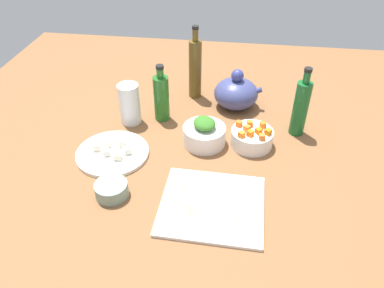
# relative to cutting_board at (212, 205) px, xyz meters

# --- Properties ---
(tabletop) EXTENTS (1.90, 1.90, 0.03)m
(tabletop) POSITION_rel_cutting_board_xyz_m (-0.08, 0.21, -0.02)
(tabletop) COLOR brown
(tabletop) RESTS_ON ground
(cutting_board) EXTENTS (0.29, 0.27, 0.01)m
(cutting_board) POSITION_rel_cutting_board_xyz_m (0.00, 0.00, 0.00)
(cutting_board) COLOR silver
(cutting_board) RESTS_ON tabletop
(plate_tofu) EXTENTS (0.23, 0.23, 0.01)m
(plate_tofu) POSITION_rel_cutting_board_xyz_m (-0.34, 0.18, 0.00)
(plate_tofu) COLOR white
(plate_tofu) RESTS_ON tabletop
(bowl_greens) EXTENTS (0.14, 0.14, 0.06)m
(bowl_greens) POSITION_rel_cutting_board_xyz_m (-0.05, 0.28, 0.03)
(bowl_greens) COLOR white
(bowl_greens) RESTS_ON tabletop
(bowl_carrots) EXTENTS (0.14, 0.14, 0.06)m
(bowl_carrots) POSITION_rel_cutting_board_xyz_m (0.10, 0.30, 0.02)
(bowl_carrots) COLOR white
(bowl_carrots) RESTS_ON tabletop
(bowl_small_side) EXTENTS (0.09, 0.09, 0.04)m
(bowl_small_side) POSITION_rel_cutting_board_xyz_m (-0.29, 0.01, 0.02)
(bowl_small_side) COLOR gray
(bowl_small_side) RESTS_ON tabletop
(teapot) EXTENTS (0.18, 0.16, 0.15)m
(teapot) POSITION_rel_cutting_board_xyz_m (0.04, 0.53, 0.05)
(teapot) COLOR #40467E
(teapot) RESTS_ON tabletop
(bottle_0) EXTENTS (0.05, 0.05, 0.29)m
(bottle_0) POSITION_rel_cutting_board_xyz_m (-0.13, 0.59, 0.12)
(bottle_0) COLOR brown
(bottle_0) RESTS_ON tabletop
(bottle_1) EXTENTS (0.05, 0.05, 0.25)m
(bottle_1) POSITION_rel_cutting_board_xyz_m (0.26, 0.39, 0.10)
(bottle_1) COLOR #1A612A
(bottle_1) RESTS_ON tabletop
(bottle_2) EXTENTS (0.05, 0.05, 0.21)m
(bottle_2) POSITION_rel_cutting_board_xyz_m (-0.22, 0.41, 0.08)
(bottle_2) COLOR #256821
(bottle_2) RESTS_ON tabletop
(drinking_glass_0) EXTENTS (0.07, 0.07, 0.15)m
(drinking_glass_0) POSITION_rel_cutting_board_xyz_m (-0.33, 0.38, 0.07)
(drinking_glass_0) COLOR white
(drinking_glass_0) RESTS_ON tabletop
(carrot_cube_0) EXTENTS (0.02, 0.02, 0.02)m
(carrot_cube_0) POSITION_rel_cutting_board_xyz_m (0.14, 0.32, 0.06)
(carrot_cube_0) COLOR orange
(carrot_cube_0) RESTS_ON bowl_carrots
(carrot_cube_1) EXTENTS (0.02, 0.02, 0.02)m
(carrot_cube_1) POSITION_rel_cutting_board_xyz_m (0.06, 0.32, 0.06)
(carrot_cube_1) COLOR orange
(carrot_cube_1) RESTS_ON bowl_carrots
(carrot_cube_2) EXTENTS (0.03, 0.03, 0.02)m
(carrot_cube_2) POSITION_rel_cutting_board_xyz_m (0.08, 0.30, 0.06)
(carrot_cube_2) COLOR orange
(carrot_cube_2) RESTS_ON bowl_carrots
(carrot_cube_3) EXTENTS (0.03, 0.03, 0.02)m
(carrot_cube_3) POSITION_rel_cutting_board_xyz_m (0.12, 0.29, 0.06)
(carrot_cube_3) COLOR orange
(carrot_cube_3) RESTS_ON bowl_carrots
(carrot_cube_4) EXTENTS (0.02, 0.02, 0.02)m
(carrot_cube_4) POSITION_rel_cutting_board_xyz_m (0.09, 0.32, 0.06)
(carrot_cube_4) COLOR orange
(carrot_cube_4) RESTS_ON bowl_carrots
(carrot_cube_5) EXTENTS (0.02, 0.02, 0.02)m
(carrot_cube_5) POSITION_rel_cutting_board_xyz_m (0.13, 0.25, 0.06)
(carrot_cube_5) COLOR orange
(carrot_cube_5) RESTS_ON bowl_carrots
(carrot_cube_6) EXTENTS (0.02, 0.02, 0.02)m
(carrot_cube_6) POSITION_rel_cutting_board_xyz_m (0.07, 0.26, 0.06)
(carrot_cube_6) COLOR orange
(carrot_cube_6) RESTS_ON bowl_carrots
(carrot_cube_7) EXTENTS (0.03, 0.03, 0.02)m
(carrot_cube_7) POSITION_rel_cutting_board_xyz_m (0.15, 0.29, 0.06)
(carrot_cube_7) COLOR orange
(carrot_cube_7) RESTS_ON bowl_carrots
(carrot_cube_8) EXTENTS (0.02, 0.02, 0.02)m
(carrot_cube_8) POSITION_rel_cutting_board_xyz_m (0.09, 0.27, 0.06)
(carrot_cube_8) COLOR orange
(carrot_cube_8) RESTS_ON bowl_carrots
(chopped_greens_mound) EXTENTS (0.10, 0.11, 0.03)m
(chopped_greens_mound) POSITION_rel_cutting_board_xyz_m (-0.05, 0.28, 0.08)
(chopped_greens_mound) COLOR #387625
(chopped_greens_mound) RESTS_ON bowl_greens
(tofu_cube_0) EXTENTS (0.03, 0.03, 0.02)m
(tofu_cube_0) POSITION_rel_cutting_board_xyz_m (-0.35, 0.16, 0.02)
(tofu_cube_0) COLOR white
(tofu_cube_0) RESTS_ON plate_tofu
(tofu_cube_1) EXTENTS (0.03, 0.03, 0.02)m
(tofu_cube_1) POSITION_rel_cutting_board_xyz_m (-0.32, 0.22, 0.02)
(tofu_cube_1) COLOR silver
(tofu_cube_1) RESTS_ON plate_tofu
(tofu_cube_2) EXTENTS (0.02, 0.02, 0.02)m
(tofu_cube_2) POSITION_rel_cutting_board_xyz_m (-0.31, 0.15, 0.02)
(tofu_cube_2) COLOR white
(tofu_cube_2) RESTS_ON plate_tofu
(tofu_cube_3) EXTENTS (0.03, 0.03, 0.02)m
(tofu_cube_3) POSITION_rel_cutting_board_xyz_m (-0.36, 0.21, 0.02)
(tofu_cube_3) COLOR #FBEDCD
(tofu_cube_3) RESTS_ON plate_tofu
(tofu_cube_4) EXTENTS (0.03, 0.03, 0.02)m
(tofu_cube_4) POSITION_rel_cutting_board_xyz_m (-0.39, 0.19, 0.02)
(tofu_cube_4) COLOR #F2E5CC
(tofu_cube_4) RESTS_ON plate_tofu
(tofu_cube_5) EXTENTS (0.03, 0.03, 0.02)m
(tofu_cube_5) POSITION_rel_cutting_board_xyz_m (-0.29, 0.18, 0.02)
(tofu_cube_5) COLOR white
(tofu_cube_5) RESTS_ON plate_tofu
(dumpling_0) EXTENTS (0.06, 0.06, 0.03)m
(dumpling_0) POSITION_rel_cutting_board_xyz_m (-0.06, -0.04, 0.02)
(dumpling_0) COLOR beige
(dumpling_0) RESTS_ON cutting_board
(dumpling_1) EXTENTS (0.07, 0.07, 0.03)m
(dumpling_1) POSITION_rel_cutting_board_xyz_m (0.07, -0.06, 0.02)
(dumpling_1) COLOR beige
(dumpling_1) RESTS_ON cutting_board
(dumpling_2) EXTENTS (0.05, 0.05, 0.03)m
(dumpling_2) POSITION_rel_cutting_board_xyz_m (-0.10, 0.05, 0.02)
(dumpling_2) COLOR beige
(dumpling_2) RESTS_ON cutting_board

